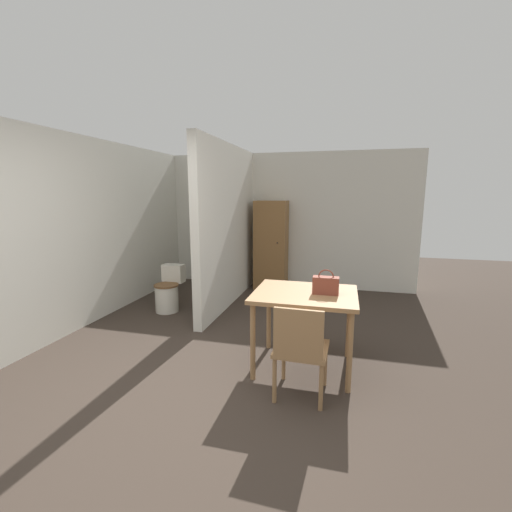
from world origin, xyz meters
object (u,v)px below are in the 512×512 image
object	(u,v)px
toilet	(169,292)
handbag	(326,285)
wooden_chair	(300,347)
wooden_cabinet	(271,245)
dining_table	(305,301)

from	to	relation	value
toilet	handbag	size ratio (longest dim) A/B	2.71
wooden_chair	handbag	world-z (taller)	handbag
wooden_cabinet	handbag	bearing A→B (deg)	-68.27
handbag	wooden_cabinet	xyz separation A→B (m)	(-1.15, 2.88, -0.07)
wooden_cabinet	toilet	bearing A→B (deg)	-127.46
toilet	handbag	world-z (taller)	handbag
handbag	toilet	bearing A→B (deg)	152.34
dining_table	wooden_cabinet	xyz separation A→B (m)	(-0.95, 2.87, 0.11)
wooden_chair	toilet	size ratio (longest dim) A/B	1.27
toilet	wooden_cabinet	bearing A→B (deg)	52.54
dining_table	wooden_chair	bearing A→B (deg)	-86.91
dining_table	toilet	xyz separation A→B (m)	(-2.19, 1.25, -0.41)
handbag	dining_table	bearing A→B (deg)	178.41
handbag	wooden_cabinet	world-z (taller)	wooden_cabinet
toilet	handbag	bearing A→B (deg)	-27.66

